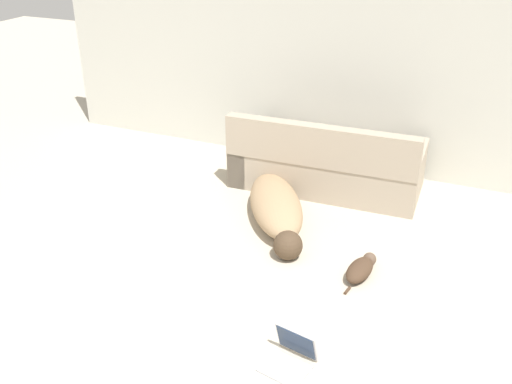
% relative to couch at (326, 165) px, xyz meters
% --- Properties ---
extents(wall_back, '(6.46, 0.06, 2.60)m').
position_rel_couch_xyz_m(wall_back, '(-0.33, 0.64, 1.04)').
color(wall_back, beige).
rests_on(wall_back, ground_plane).
extents(couch, '(1.96, 0.92, 0.80)m').
position_rel_couch_xyz_m(couch, '(0.00, 0.00, 0.00)').
color(couch, tan).
rests_on(couch, ground_plane).
extents(dog, '(1.03, 1.56, 0.31)m').
position_rel_couch_xyz_m(dog, '(-0.21, -0.89, -0.11)').
color(dog, '#A38460').
rests_on(dog, ground_plane).
extents(cat, '(0.23, 0.55, 0.14)m').
position_rel_couch_xyz_m(cat, '(0.75, -1.43, -0.19)').
color(cat, '#473323').
rests_on(cat, ground_plane).
extents(laptop_open, '(0.35, 0.36, 0.24)m').
position_rel_couch_xyz_m(laptop_open, '(0.57, -2.58, -0.18)').
color(laptop_open, '#B7B7BC').
rests_on(laptop_open, ground_plane).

